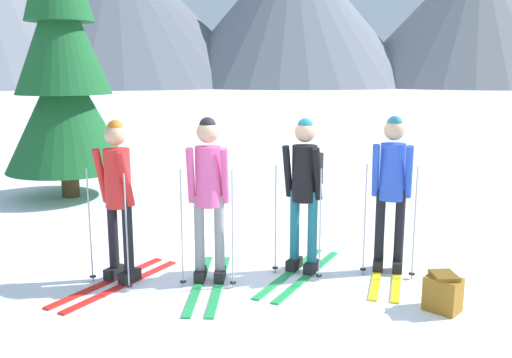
# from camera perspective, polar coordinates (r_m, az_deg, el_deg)

# --- Properties ---
(ground_plane) EXTENTS (400.00, 400.00, 0.00)m
(ground_plane) POSITION_cam_1_polar(r_m,az_deg,el_deg) (6.37, 0.41, -10.01)
(ground_plane) COLOR white
(skier_in_red) EXTENTS (1.20, 1.58, 1.79)m
(skier_in_red) POSITION_cam_1_polar(r_m,az_deg,el_deg) (6.11, -14.11, -1.54)
(skier_in_red) COLOR red
(skier_in_red) RESTS_ON ground
(skier_in_pink) EXTENTS (0.61, 1.73, 1.82)m
(skier_in_pink) POSITION_cam_1_polar(r_m,az_deg,el_deg) (5.94, -4.93, -1.40)
(skier_in_pink) COLOR green
(skier_in_pink) RESTS_ON ground
(skier_in_black) EXTENTS (1.17, 1.68, 1.79)m
(skier_in_black) POSITION_cam_1_polar(r_m,az_deg,el_deg) (6.25, 5.04, -0.78)
(skier_in_black) COLOR green
(skier_in_black) RESTS_ON ground
(skier_in_blue) EXTENTS (0.82, 1.66, 1.81)m
(skier_in_blue) POSITION_cam_1_polar(r_m,az_deg,el_deg) (6.43, 13.85, -0.57)
(skier_in_blue) COLOR yellow
(skier_in_blue) RESTS_ON ground
(pine_tree_near) EXTENTS (2.20, 2.20, 5.31)m
(pine_tree_near) POSITION_cam_1_polar(r_m,az_deg,el_deg) (10.56, -19.38, 11.24)
(pine_tree_near) COLOR #51381E
(pine_tree_near) RESTS_ON ground
(backpack_on_snow_front) EXTENTS (0.40, 0.40, 0.38)m
(backpack_on_snow_front) POSITION_cam_1_polar(r_m,az_deg,el_deg) (5.75, 18.76, -11.06)
(backpack_on_snow_front) COLOR #99661E
(backpack_on_snow_front) RESTS_ON ground
(mountain_ridge_distant) EXTENTS (114.09, 46.60, 25.92)m
(mountain_ridge_distant) POSITION_cam_1_polar(r_m,az_deg,el_deg) (84.69, -8.69, 17.43)
(mountain_ridge_distant) COLOR slate
(mountain_ridge_distant) RESTS_ON ground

